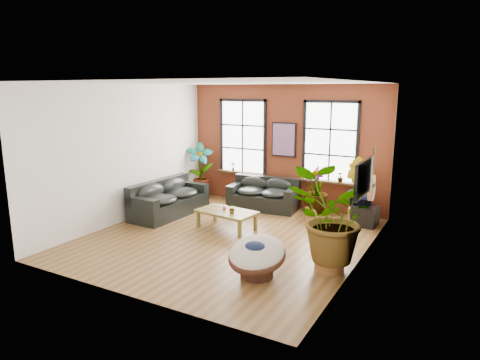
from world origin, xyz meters
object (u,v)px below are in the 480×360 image
object	(u,v)px
sofa_back	(264,195)
coffee_table	(227,213)
papasan_chair	(257,256)
sofa_left	(168,199)

from	to	relation	value
sofa_back	coffee_table	distance (m)	2.11
sofa_back	papasan_chair	distance (m)	4.60
papasan_chair	sofa_back	bearing A→B (deg)	114.89
coffee_table	papasan_chair	size ratio (longest dim) A/B	1.39
sofa_back	sofa_left	distance (m)	2.72
coffee_table	papasan_chair	world-z (taller)	papasan_chair
papasan_chair	coffee_table	bearing A→B (deg)	132.66
sofa_back	sofa_left	world-z (taller)	sofa_left
coffee_table	sofa_back	bearing A→B (deg)	97.12
sofa_left	papasan_chair	size ratio (longest dim) A/B	2.18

